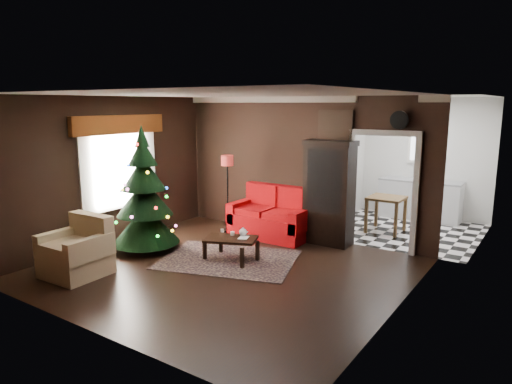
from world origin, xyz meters
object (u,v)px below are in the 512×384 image
Objects in this scene: christmas_tree at (144,194)px; kitchen_table at (386,214)px; curio_cabinet at (329,195)px; floor_lamp at (228,194)px; coffee_table at (231,249)px; armchair at (75,247)px; teapot at (243,232)px; loveseat at (271,213)px; wall_clock at (400,120)px.

kitchen_table is (3.25, 3.67, -0.68)m from christmas_tree.
floor_lamp is at bearing -166.99° from curio_cabinet.
christmas_tree is at bearing -139.33° from curio_cabinet.
coffee_table is (1.64, 0.41, -0.84)m from christmas_tree.
curio_cabinet is 2.12m from floor_lamp.
christmas_tree is 2.68× the size of coffee_table.
teapot is (1.70, 2.12, 0.01)m from armchair.
loveseat is 0.73× the size of christmas_tree.
christmas_tree is 4.70m from wall_clock.
floor_lamp is at bearing 79.67° from armchair.
coffee_table is at bearing -137.05° from wall_clock.
christmas_tree is (-2.60, -2.24, 0.10)m from curio_cabinet.
floor_lamp is 10.30× the size of teapot.
christmas_tree is at bearing -160.70° from teapot.
curio_cabinet is at bearing -171.47° from wall_clock.
curio_cabinet is 5.94× the size of wall_clock.
teapot is at bearing -43.49° from floor_lamp.
floor_lamp is 1.72× the size of armchair.
loveseat is at bearing 102.01° from teapot.
wall_clock is (3.75, 3.93, 1.92)m from armchair.
armchair is at bearing -133.71° from wall_clock.
wall_clock is (1.20, 0.18, 1.43)m from curio_cabinet.
armchair is (-2.55, -3.75, -0.49)m from curio_cabinet.
teapot is at bearing 19.30° from christmas_tree.
loveseat is 1.25m from curio_cabinet.
wall_clock is 0.43× the size of kitchen_table.
kitchen_table is (1.61, 3.26, 0.17)m from coffee_table.
wall_clock reaches higher than teapot.
wall_clock reaches higher than loveseat.
floor_lamp reaches higher than kitchen_table.
curio_cabinet is 1.19× the size of floor_lamp.
kitchen_table is (2.71, 1.91, -0.46)m from floor_lamp.
christmas_tree is at bearing -125.78° from loveseat.
teapot is at bearing -138.68° from wall_clock.
coffee_table is (-0.96, -1.83, -0.74)m from curio_cabinet.
wall_clock is at bearing 32.43° from christmas_tree.
wall_clock is (3.26, 0.66, 1.55)m from floor_lamp.
curio_cabinet is 0.82× the size of christmas_tree.
wall_clock reaches higher than armchair.
wall_clock is at bearing 8.53° from curio_cabinet.
floor_lamp is at bearing 129.09° from coffee_table.
wall_clock is at bearing 11.38° from floor_lamp.
kitchen_table is at bearing 65.56° from curio_cabinet.
teapot is 3.40m from kitchen_table.
christmas_tree is at bearing 90.14° from armchair.
loveseat reaches higher than coffee_table.
wall_clock is (3.80, 2.42, 1.33)m from christmas_tree.
armchair is at bearing -111.70° from loveseat.
curio_cabinet reaches higher than coffee_table.
christmas_tree reaches higher than coffee_table.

